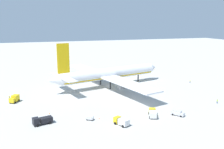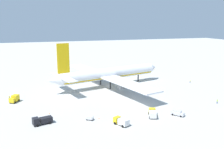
# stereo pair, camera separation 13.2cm
# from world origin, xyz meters

# --- Properties ---
(ground_plane) EXTENTS (600.00, 600.00, 0.00)m
(ground_plane) POSITION_xyz_m (0.00, 0.00, 0.00)
(ground_plane) COLOR #B2B2AD
(airliner) EXTENTS (65.30, 77.23, 23.94)m
(airliner) POSITION_xyz_m (-1.37, -0.29, 6.72)
(airliner) COLOR white
(airliner) RESTS_ON ground
(service_truck_0) EXTENTS (4.55, 5.91, 2.41)m
(service_truck_0) POSITION_xyz_m (-11.97, -50.16, 1.39)
(service_truck_0) COLOR yellow
(service_truck_0) RESTS_ON ground
(service_truck_1) EXTENTS (4.74, 6.85, 2.33)m
(service_truck_1) POSITION_xyz_m (1.44, -46.54, 1.33)
(service_truck_1) COLOR yellow
(service_truck_1) RESTS_ON ground
(service_truck_2) EXTENTS (4.31, 5.12, 3.02)m
(service_truck_2) POSITION_xyz_m (-46.91, -13.18, 1.60)
(service_truck_2) COLOR yellow
(service_truck_2) RESTS_ON ground
(service_truck_3) EXTENTS (6.87, 3.91, 2.75)m
(service_truck_3) POSITION_xyz_m (-37.00, -41.21, 1.42)
(service_truck_3) COLOR black
(service_truck_3) RESTS_ON ground
(service_van) EXTENTS (4.28, 4.98, 1.97)m
(service_van) POSITION_xyz_m (10.65, -48.51, 1.03)
(service_van) COLOR silver
(service_van) RESTS_ON ground
(baggage_cart_0) EXTENTS (2.99, 2.52, 1.39)m
(baggage_cart_0) POSITION_xyz_m (-20.85, -42.60, 0.76)
(baggage_cart_0) COLOR #595B60
(baggage_cart_0) RESTS_ON ground
(ground_worker_0) EXTENTS (0.56, 0.56, 1.63)m
(ground_worker_0) POSITION_xyz_m (45.03, -7.49, 0.82)
(ground_worker_0) COLOR navy
(ground_worker_0) RESTS_ON ground
(ground_worker_1) EXTENTS (0.46, 0.46, 1.79)m
(ground_worker_1) POSITION_xyz_m (34.21, -41.71, 0.91)
(ground_worker_1) COLOR navy
(ground_worker_1) RESTS_ON ground
(ground_worker_3) EXTENTS (0.56, 0.56, 1.62)m
(ground_worker_3) POSITION_xyz_m (-49.41, -7.59, 0.82)
(ground_worker_3) COLOR navy
(ground_worker_3) RESTS_ON ground
(traffic_cone_0) EXTENTS (0.36, 0.36, 0.55)m
(traffic_cone_0) POSITION_xyz_m (44.59, 33.77, 0.28)
(traffic_cone_0) COLOR orange
(traffic_cone_0) RESTS_ON ground
(traffic_cone_1) EXTENTS (0.36, 0.36, 0.55)m
(traffic_cone_1) POSITION_xyz_m (-17.65, -42.71, 0.28)
(traffic_cone_1) COLOR orange
(traffic_cone_1) RESTS_ON ground
(traffic_cone_2) EXTENTS (0.36, 0.36, 0.55)m
(traffic_cone_2) POSITION_xyz_m (-34.02, -32.05, 0.28)
(traffic_cone_2) COLOR orange
(traffic_cone_2) RESTS_ON ground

